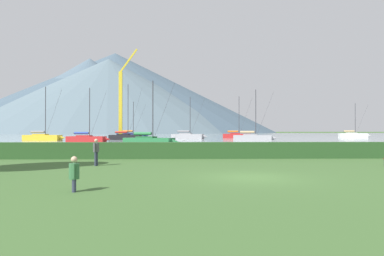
{
  "coord_description": "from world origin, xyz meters",
  "views": [
    {
      "loc": [
        -3.22,
        -15.87,
        2.16
      ],
      "look_at": [
        -1.22,
        48.97,
        2.6
      ],
      "focal_mm": 32.61,
      "sensor_mm": 36.0,
      "label": 1
    }
  ],
  "objects_px": {
    "sailboat_slip_7": "(43,137)",
    "sailboat_slip_1": "(188,136)",
    "dock_crane": "(121,109)",
    "person_standing_walker": "(96,150)",
    "sailboat_slip_0": "(87,139)",
    "sailboat_slip_3": "(353,135)",
    "sailboat_slip_9": "(253,138)",
    "sailboat_slip_5": "(126,137)",
    "sailboat_slip_4": "(150,141)",
    "sailboat_slip_2": "(131,135)",
    "person_seated_viewer": "(74,172)",
    "sailboat_slip_8": "(237,135)"
  },
  "relations": [
    {
      "from": "sailboat_slip_0",
      "to": "sailboat_slip_7",
      "type": "distance_m",
      "value": 15.71
    },
    {
      "from": "sailboat_slip_1",
      "to": "sailboat_slip_8",
      "type": "height_order",
      "value": "sailboat_slip_8"
    },
    {
      "from": "sailboat_slip_4",
      "to": "sailboat_slip_5",
      "type": "distance_m",
      "value": 31.64
    },
    {
      "from": "sailboat_slip_4",
      "to": "person_standing_walker",
      "type": "xyz_separation_m",
      "value": [
        -0.73,
        -27.8,
        0.31
      ]
    },
    {
      "from": "sailboat_slip_9",
      "to": "dock_crane",
      "type": "relative_size",
      "value": 0.48
    },
    {
      "from": "sailboat_slip_0",
      "to": "sailboat_slip_9",
      "type": "relative_size",
      "value": 0.95
    },
    {
      "from": "sailboat_slip_3",
      "to": "sailboat_slip_9",
      "type": "distance_m",
      "value": 50.8
    },
    {
      "from": "sailboat_slip_2",
      "to": "sailboat_slip_0",
      "type": "bearing_deg",
      "value": -89.36
    },
    {
      "from": "person_seated_viewer",
      "to": "person_standing_walker",
      "type": "distance_m",
      "value": 9.12
    },
    {
      "from": "sailboat_slip_5",
      "to": "sailboat_slip_7",
      "type": "distance_m",
      "value": 17.39
    },
    {
      "from": "sailboat_slip_3",
      "to": "sailboat_slip_8",
      "type": "xyz_separation_m",
      "value": [
        -36.55,
        -7.25,
        -0.01
      ]
    },
    {
      "from": "sailboat_slip_1",
      "to": "sailboat_slip_4",
      "type": "height_order",
      "value": "sailboat_slip_1"
    },
    {
      "from": "sailboat_slip_8",
      "to": "person_seated_viewer",
      "type": "xyz_separation_m",
      "value": [
        -19.34,
        -84.27,
        -0.05
      ]
    },
    {
      "from": "dock_crane",
      "to": "sailboat_slip_8",
      "type": "bearing_deg",
      "value": 22.65
    },
    {
      "from": "sailboat_slip_3",
      "to": "dock_crane",
      "type": "bearing_deg",
      "value": -153.31
    },
    {
      "from": "sailboat_slip_1",
      "to": "sailboat_slip_3",
      "type": "xyz_separation_m",
      "value": [
        50.44,
        16.98,
        0.0
      ]
    },
    {
      "from": "person_standing_walker",
      "to": "sailboat_slip_0",
      "type": "bearing_deg",
      "value": 114.25
    },
    {
      "from": "person_standing_walker",
      "to": "sailboat_slip_4",
      "type": "bearing_deg",
      "value": 97.02
    },
    {
      "from": "sailboat_slip_1",
      "to": "sailboat_slip_9",
      "type": "relative_size",
      "value": 1.01
    },
    {
      "from": "sailboat_slip_7",
      "to": "sailboat_slip_8",
      "type": "distance_m",
      "value": 50.01
    },
    {
      "from": "sailboat_slip_0",
      "to": "sailboat_slip_2",
      "type": "distance_m",
      "value": 38.83
    },
    {
      "from": "person_standing_walker",
      "to": "sailboat_slip_3",
      "type": "bearing_deg",
      "value": 63.75
    },
    {
      "from": "sailboat_slip_8",
      "to": "sailboat_slip_9",
      "type": "bearing_deg",
      "value": -81.53
    },
    {
      "from": "sailboat_slip_0",
      "to": "sailboat_slip_1",
      "type": "xyz_separation_m",
      "value": [
        18.86,
        22.95,
        0.09
      ]
    },
    {
      "from": "sailboat_slip_0",
      "to": "sailboat_slip_1",
      "type": "bearing_deg",
      "value": 57.37
    },
    {
      "from": "sailboat_slip_4",
      "to": "person_seated_viewer",
      "type": "distance_m",
      "value": 36.82
    },
    {
      "from": "person_standing_walker",
      "to": "dock_crane",
      "type": "xyz_separation_m",
      "value": [
        -9.29,
        62.72,
        6.35
      ]
    },
    {
      "from": "sailboat_slip_0",
      "to": "sailboat_slip_5",
      "type": "bearing_deg",
      "value": 80.69
    },
    {
      "from": "sailboat_slip_7",
      "to": "dock_crane",
      "type": "xyz_separation_m",
      "value": [
        14.63,
        9.91,
        6.6
      ]
    },
    {
      "from": "sailboat_slip_8",
      "to": "person_seated_viewer",
      "type": "relative_size",
      "value": 9.34
    },
    {
      "from": "sailboat_slip_4",
      "to": "sailboat_slip_9",
      "type": "distance_m",
      "value": 27.98
    },
    {
      "from": "sailboat_slip_5",
      "to": "person_seated_viewer",
      "type": "bearing_deg",
      "value": -72.98
    },
    {
      "from": "person_standing_walker",
      "to": "sailboat_slip_5",
      "type": "bearing_deg",
      "value": 105.79
    },
    {
      "from": "person_standing_walker",
      "to": "sailboat_slip_2",
      "type": "bearing_deg",
      "value": 105.16
    },
    {
      "from": "sailboat_slip_7",
      "to": "sailboat_slip_8",
      "type": "height_order",
      "value": "sailboat_slip_8"
    },
    {
      "from": "sailboat_slip_8",
      "to": "dock_crane",
      "type": "xyz_separation_m",
      "value": [
        -30.05,
        -12.54,
        6.59
      ]
    },
    {
      "from": "sailboat_slip_1",
      "to": "sailboat_slip_4",
      "type": "bearing_deg",
      "value": -83.41
    },
    {
      "from": "sailboat_slip_3",
      "to": "sailboat_slip_4",
      "type": "xyz_separation_m",
      "value": [
        -56.58,
        -54.71,
        -0.08
      ]
    },
    {
      "from": "sailboat_slip_7",
      "to": "sailboat_slip_1",
      "type": "bearing_deg",
      "value": 28.02
    },
    {
      "from": "person_seated_viewer",
      "to": "dock_crane",
      "type": "height_order",
      "value": "dock_crane"
    },
    {
      "from": "sailboat_slip_1",
      "to": "sailboat_slip_7",
      "type": "relative_size",
      "value": 0.92
    },
    {
      "from": "sailboat_slip_0",
      "to": "dock_crane",
      "type": "height_order",
      "value": "dock_crane"
    },
    {
      "from": "sailboat_slip_1",
      "to": "sailboat_slip_4",
      "type": "distance_m",
      "value": 38.23
    },
    {
      "from": "sailboat_slip_8",
      "to": "sailboat_slip_4",
      "type": "bearing_deg",
      "value": -102.09
    },
    {
      "from": "sailboat_slip_5",
      "to": "person_standing_walker",
      "type": "xyz_separation_m",
      "value": [
        7.44,
        -58.37,
        0.26
      ]
    },
    {
      "from": "sailboat_slip_7",
      "to": "dock_crane",
      "type": "height_order",
      "value": "dock_crane"
    },
    {
      "from": "sailboat_slip_5",
      "to": "sailboat_slip_8",
      "type": "xyz_separation_m",
      "value": [
        28.2,
        16.89,
        0.03
      ]
    },
    {
      "from": "sailboat_slip_7",
      "to": "person_seated_viewer",
      "type": "height_order",
      "value": "sailboat_slip_7"
    },
    {
      "from": "person_seated_viewer",
      "to": "sailboat_slip_5",
      "type": "bearing_deg",
      "value": 81.93
    },
    {
      "from": "sailboat_slip_0",
      "to": "person_standing_walker",
      "type": "height_order",
      "value": "sailboat_slip_0"
    }
  ]
}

